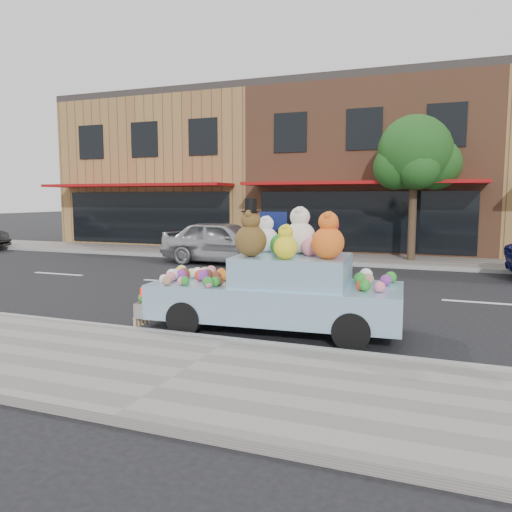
% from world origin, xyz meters
% --- Properties ---
extents(ground, '(120.00, 120.00, 0.00)m').
position_xyz_m(ground, '(0.00, 0.00, 0.00)').
color(ground, black).
rests_on(ground, ground).
extents(near_sidewalk, '(60.00, 3.00, 0.12)m').
position_xyz_m(near_sidewalk, '(0.00, -6.50, 0.06)').
color(near_sidewalk, gray).
rests_on(near_sidewalk, ground).
extents(far_sidewalk, '(60.00, 3.00, 0.12)m').
position_xyz_m(far_sidewalk, '(0.00, 6.50, 0.06)').
color(far_sidewalk, gray).
rests_on(far_sidewalk, ground).
extents(near_kerb, '(60.00, 0.12, 0.13)m').
position_xyz_m(near_kerb, '(0.00, -5.00, 0.07)').
color(near_kerb, gray).
rests_on(near_kerb, ground).
extents(far_kerb, '(60.00, 0.12, 0.13)m').
position_xyz_m(far_kerb, '(0.00, 5.00, 0.07)').
color(far_kerb, gray).
rests_on(far_kerb, ground).
extents(storefront_left, '(10.00, 9.80, 7.30)m').
position_xyz_m(storefront_left, '(-10.00, 11.97, 3.64)').
color(storefront_left, olive).
rests_on(storefront_left, ground).
extents(storefront_mid, '(10.00, 9.80, 7.30)m').
position_xyz_m(storefront_mid, '(0.00, 11.97, 3.64)').
color(storefront_mid, brown).
rests_on(storefront_mid, ground).
extents(street_tree, '(3.00, 2.70, 5.22)m').
position_xyz_m(street_tree, '(2.03, 6.55, 3.69)').
color(street_tree, '#38281C').
rests_on(street_tree, ground).
extents(car_silver, '(4.66, 2.09, 1.55)m').
position_xyz_m(car_silver, '(-4.21, 4.02, 0.78)').
color(car_silver, '#A6A6AA').
rests_on(car_silver, ground).
extents(art_car, '(4.60, 2.07, 2.33)m').
position_xyz_m(art_car, '(0.40, -3.87, 0.81)').
color(art_car, black).
rests_on(art_car, ground).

